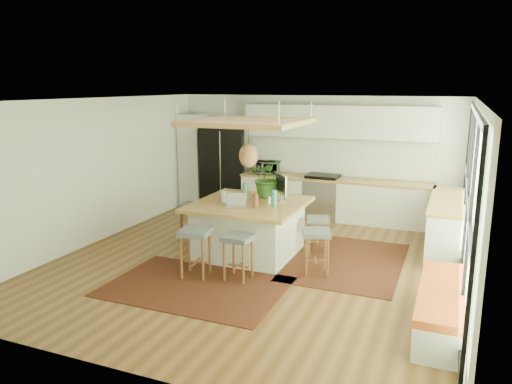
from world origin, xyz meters
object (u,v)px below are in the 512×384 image
at_px(stool_near_right, 238,257).
at_px(island_plant, 268,182).
at_px(stool_right_front, 316,253).
at_px(stool_right_back, 318,234).
at_px(microwave, 268,166).
at_px(island, 249,228).
at_px(stool_near_left, 196,255).
at_px(stool_left_side, 194,226).
at_px(laptop, 235,200).
at_px(monitor, 281,186).
at_px(fridge, 223,170).

bearing_deg(stool_near_right, island_plant, 95.40).
distance_m(stool_right_front, island_plant, 1.80).
distance_m(stool_right_back, microwave, 3.02).
bearing_deg(microwave, stool_right_back, -69.17).
bearing_deg(stool_right_front, stool_right_back, 103.75).
xyz_separation_m(island, stool_right_front, (1.35, -0.50, -0.11)).
xyz_separation_m(stool_near_left, stool_near_right, (0.66, 0.14, 0.00)).
relative_size(stool_near_left, island_plant, 1.05).
distance_m(stool_near_left, stool_left_side, 1.62).
bearing_deg(laptop, island, 61.85).
xyz_separation_m(stool_near_left, microwave, (-0.36, 4.07, 0.75)).
bearing_deg(laptop, island_plant, 59.66).
bearing_deg(monitor, stool_left_side, -120.12).
relative_size(stool_near_left, stool_right_back, 1.18).
bearing_deg(stool_right_front, island, 159.68).
relative_size(monitor, island_plant, 0.70).
bearing_deg(stool_near_left, laptop, 73.04).
distance_m(stool_left_side, island_plant, 1.63).
xyz_separation_m(stool_right_front, laptop, (-1.43, 0.10, 0.70)).
bearing_deg(microwave, stool_near_right, -93.06).
xyz_separation_m(laptop, island_plant, (0.23, 0.93, 0.17)).
bearing_deg(monitor, microwave, 166.52).
height_order(fridge, stool_left_side, fridge).
bearing_deg(stool_near_right, fridge, 118.96).
xyz_separation_m(island, stool_near_left, (-0.36, -1.29, -0.11)).
xyz_separation_m(stool_right_front, stool_right_back, (-0.24, 0.99, 0.00)).
bearing_deg(island_plant, stool_near_left, -105.56).
height_order(stool_near_right, island_plant, island_plant).
relative_size(stool_near_right, laptop, 2.08).
height_order(fridge, island_plant, fridge).
bearing_deg(fridge, stool_right_back, -55.64).
height_order(island, stool_right_front, island).
relative_size(fridge, laptop, 5.87).
relative_size(stool_right_back, microwave, 1.24).
distance_m(stool_near_left, stool_right_front, 1.88).
relative_size(island, stool_near_left, 2.41).
bearing_deg(stool_right_back, monitor, -169.63).
bearing_deg(monitor, fridge, -175.47).
bearing_deg(island, stool_right_front, -20.32).
bearing_deg(island_plant, microwave, 110.86).
xyz_separation_m(stool_near_left, laptop, (0.27, 0.89, 0.70)).
relative_size(stool_near_right, microwave, 1.36).
distance_m(stool_near_right, microwave, 4.14).
bearing_deg(stool_right_front, microwave, 122.11).
distance_m(fridge, island_plant, 3.08).
distance_m(stool_near_left, microwave, 4.16).
bearing_deg(microwave, stool_near_left, -102.58).
relative_size(island, stool_right_front, 2.54).
bearing_deg(island, stool_near_left, -105.43).
bearing_deg(stool_near_right, stool_right_back, 64.13).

